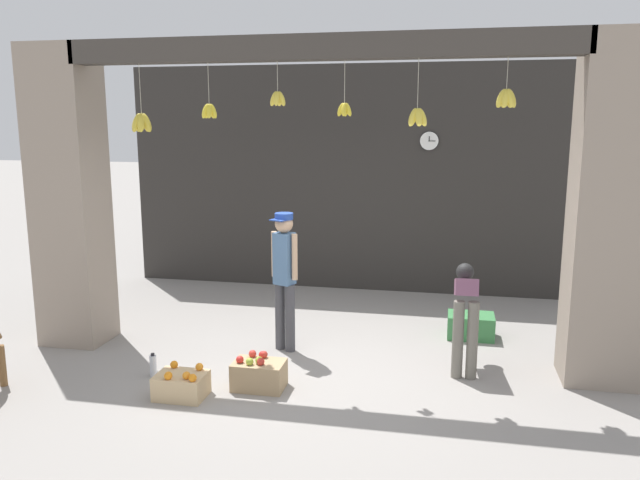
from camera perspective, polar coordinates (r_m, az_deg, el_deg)
The scene contains 12 objects.
ground_plane at distance 6.62m, azimuth -0.84°, elevation -11.65°, with size 60.00×60.00×0.00m, color gray.
shop_back_wall at distance 9.34m, azimuth 3.41°, elevation 5.55°, with size 6.98×0.12×3.34m, color #2D2B28.
shop_pillar_left at distance 7.57m, azimuth -21.91°, elevation 3.55°, with size 0.70×0.60×3.34m, color gray.
shop_pillar_right at distance 6.51m, azimuth 25.00°, elevation 2.24°, with size 0.70×0.60×3.34m, color gray.
storefront_awning at distance 6.26m, azimuth -0.65°, elevation 16.82°, with size 5.08×0.29×0.95m.
shopkeeper at distance 6.86m, azimuth -3.27°, elevation -2.92°, with size 0.32×0.29×1.55m.
worker_stooping at distance 6.53m, azimuth 13.16°, elevation -5.88°, with size 0.25×0.79×1.03m.
fruit_crate_oranges at distance 6.08m, azimuth -12.56°, elevation -12.79°, with size 0.46×0.34×0.29m.
fruit_crate_apples at distance 6.14m, azimuth -5.62°, elevation -12.09°, with size 0.49×0.32×0.33m.
produce_box_green at distance 7.68m, azimuth 13.61°, elevation -7.63°, with size 0.54×0.39×0.28m, color #387A42.
water_bottle at distance 6.61m, azimuth -15.01°, elevation -11.03°, with size 0.07×0.07×0.24m.
wall_clock at distance 9.14m, azimuth 9.96°, elevation 8.92°, with size 0.28×0.03×0.28m.
Camera 1 is at (1.32, -5.97, 2.53)m, focal length 35.00 mm.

